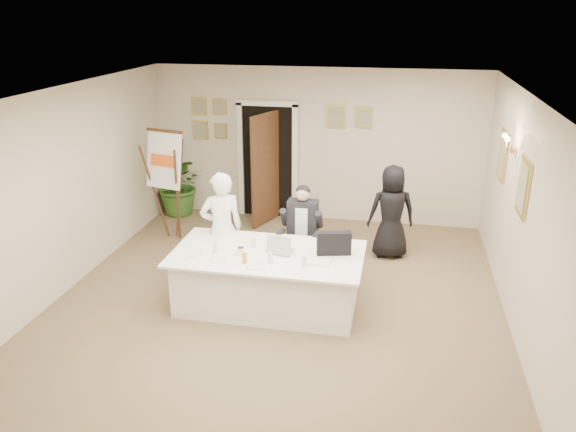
# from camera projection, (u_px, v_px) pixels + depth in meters

# --- Properties ---
(floor) EXTENTS (7.00, 7.00, 0.00)m
(floor) POSITION_uv_depth(u_px,v_px,m) (275.00, 307.00, 7.52)
(floor) COLOR brown
(floor) RESTS_ON ground
(ceiling) EXTENTS (6.00, 7.00, 0.02)m
(ceiling) POSITION_uv_depth(u_px,v_px,m) (273.00, 97.00, 6.54)
(ceiling) COLOR white
(ceiling) RESTS_ON wall_back
(wall_back) EXTENTS (6.00, 0.10, 2.80)m
(wall_back) POSITION_uv_depth(u_px,v_px,m) (316.00, 146.00, 10.24)
(wall_back) COLOR beige
(wall_back) RESTS_ON floor
(wall_front) EXTENTS (6.00, 0.10, 2.80)m
(wall_front) POSITION_uv_depth(u_px,v_px,m) (162.00, 381.00, 3.81)
(wall_front) COLOR beige
(wall_front) RESTS_ON floor
(wall_left) EXTENTS (0.10, 7.00, 2.80)m
(wall_left) POSITION_uv_depth(u_px,v_px,m) (58.00, 195.00, 7.58)
(wall_left) COLOR beige
(wall_left) RESTS_ON floor
(wall_right) EXTENTS (0.10, 7.00, 2.80)m
(wall_right) POSITION_uv_depth(u_px,v_px,m) (527.00, 227.00, 6.48)
(wall_right) COLOR beige
(wall_right) RESTS_ON floor
(doorway) EXTENTS (1.14, 0.86, 2.20)m
(doorway) POSITION_uv_depth(u_px,v_px,m) (267.00, 165.00, 10.36)
(doorway) COLOR black
(doorway) RESTS_ON floor
(pictures_back_wall) EXTENTS (3.40, 0.06, 0.80)m
(pictures_back_wall) POSITION_uv_depth(u_px,v_px,m) (273.00, 120.00, 10.20)
(pictures_back_wall) COLOR gold
(pictures_back_wall) RESTS_ON wall_back
(pictures_right_wall) EXTENTS (0.06, 2.20, 0.80)m
(pictures_right_wall) POSITION_uv_depth(u_px,v_px,m) (511.00, 169.00, 7.46)
(pictures_right_wall) COLOR gold
(pictures_right_wall) RESTS_ON wall_right
(wall_sconce) EXTENTS (0.20, 0.30, 0.24)m
(wall_sconce) POSITION_uv_depth(u_px,v_px,m) (509.00, 143.00, 7.35)
(wall_sconce) COLOR #BF7E3D
(wall_sconce) RESTS_ON wall_right
(conference_table) EXTENTS (2.49, 1.34, 0.78)m
(conference_table) POSITION_uv_depth(u_px,v_px,m) (268.00, 279.00, 7.44)
(conference_table) COLOR white
(conference_table) RESTS_ON floor
(seated_man) EXTENTS (0.70, 0.73, 1.39)m
(seated_man) POSITION_uv_depth(u_px,v_px,m) (302.00, 230.00, 8.25)
(seated_man) COLOR black
(seated_man) RESTS_ON floor
(flip_chart) EXTENTS (0.68, 0.49, 1.88)m
(flip_chart) POSITION_uv_depth(u_px,v_px,m) (170.00, 191.00, 9.46)
(flip_chart) COLOR #321B10
(flip_chart) RESTS_ON floor
(standing_man) EXTENTS (0.72, 0.64, 1.66)m
(standing_man) POSITION_uv_depth(u_px,v_px,m) (222.00, 229.00, 7.94)
(standing_man) COLOR white
(standing_man) RESTS_ON floor
(standing_woman) EXTENTS (0.81, 0.61, 1.50)m
(standing_woman) POSITION_uv_depth(u_px,v_px,m) (391.00, 212.00, 8.83)
(standing_woman) COLOR black
(standing_woman) RESTS_ON floor
(potted_palm) EXTENTS (1.13, 0.99, 1.18)m
(potted_palm) POSITION_uv_depth(u_px,v_px,m) (180.00, 184.00, 10.72)
(potted_palm) COLOR #305F1F
(potted_palm) RESTS_ON floor
(laptop) EXTENTS (0.38, 0.40, 0.28)m
(laptop) POSITION_uv_depth(u_px,v_px,m) (281.00, 242.00, 7.30)
(laptop) COLOR #B7BABC
(laptop) RESTS_ON conference_table
(laptop_bag) EXTENTS (0.46, 0.22, 0.31)m
(laptop_bag) POSITION_uv_depth(u_px,v_px,m) (334.00, 243.00, 7.21)
(laptop_bag) COLOR black
(laptop_bag) RESTS_ON conference_table
(paper_stack) EXTENTS (0.28, 0.20, 0.03)m
(paper_stack) POSITION_uv_depth(u_px,v_px,m) (320.00, 262.00, 7.01)
(paper_stack) COLOR white
(paper_stack) RESTS_ON conference_table
(plate_left) EXTENTS (0.26, 0.26, 0.01)m
(plate_left) POSITION_uv_depth(u_px,v_px,m) (195.00, 254.00, 7.25)
(plate_left) COLOR white
(plate_left) RESTS_ON conference_table
(plate_mid) EXTENTS (0.23, 0.23, 0.01)m
(plate_mid) POSITION_uv_depth(u_px,v_px,m) (219.00, 260.00, 7.08)
(plate_mid) COLOR white
(plate_mid) RESTS_ON conference_table
(plate_near) EXTENTS (0.26, 0.26, 0.01)m
(plate_near) POSITION_uv_depth(u_px,v_px,m) (256.00, 266.00, 6.91)
(plate_near) COLOR white
(plate_near) RESTS_ON conference_table
(glass_a) EXTENTS (0.06, 0.06, 0.14)m
(glass_a) POSITION_uv_depth(u_px,v_px,m) (215.00, 248.00, 7.28)
(glass_a) COLOR silver
(glass_a) RESTS_ON conference_table
(glass_b) EXTENTS (0.07, 0.07, 0.14)m
(glass_b) POSITION_uv_depth(u_px,v_px,m) (270.00, 258.00, 7.00)
(glass_b) COLOR silver
(glass_b) RESTS_ON conference_table
(glass_c) EXTENTS (0.07, 0.07, 0.14)m
(glass_c) POSITION_uv_depth(u_px,v_px,m) (304.00, 261.00, 6.90)
(glass_c) COLOR silver
(glass_c) RESTS_ON conference_table
(glass_d) EXTENTS (0.07, 0.07, 0.14)m
(glass_d) POSITION_uv_depth(u_px,v_px,m) (254.00, 243.00, 7.44)
(glass_d) COLOR silver
(glass_d) RESTS_ON conference_table
(oj_glass) EXTENTS (0.07, 0.07, 0.13)m
(oj_glass) POSITION_uv_depth(u_px,v_px,m) (245.00, 258.00, 6.99)
(oj_glass) COLOR orange
(oj_glass) RESTS_ON conference_table
(steel_jug) EXTENTS (0.11, 0.11, 0.11)m
(steel_jug) POSITION_uv_depth(u_px,v_px,m) (241.00, 251.00, 7.21)
(steel_jug) COLOR silver
(steel_jug) RESTS_ON conference_table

